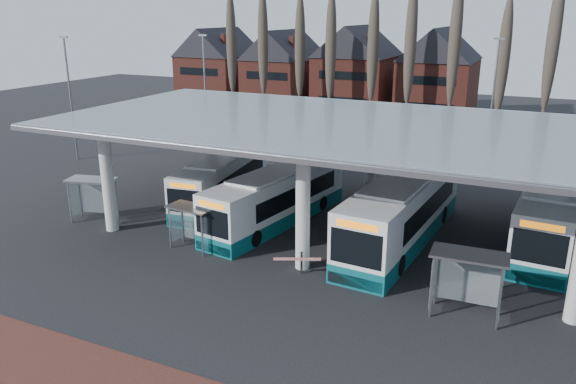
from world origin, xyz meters
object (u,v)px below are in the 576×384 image
at_px(shelter_0, 93,190).
at_px(shelter_2, 468,270).
at_px(bus_3, 551,212).
at_px(bus_1, 278,198).
at_px(shelter_1, 193,218).
at_px(bus_2, 403,211).
at_px(bus_0, 223,179).

relative_size(shelter_0, shelter_2, 1.00).
height_order(bus_3, shelter_2, bus_3).
xyz_separation_m(bus_1, shelter_2, (11.80, -6.50, 0.53)).
bearing_deg(bus_1, shelter_2, -19.85).
xyz_separation_m(bus_3, shelter_1, (-17.10, -9.12, 0.08)).
distance_m(bus_2, shelter_0, 18.16).
height_order(bus_1, shelter_0, bus_1).
bearing_deg(shelter_0, bus_2, 1.02).
height_order(bus_0, shelter_0, bus_0).
height_order(bus_3, shelter_1, bus_3).
height_order(shelter_0, shelter_2, shelter_2).
bearing_deg(bus_3, shelter_2, -102.28).
bearing_deg(bus_2, bus_3, 29.38).
relative_size(bus_1, shelter_1, 4.44).
bearing_deg(shelter_0, bus_3, 4.19).
bearing_deg(shelter_2, bus_1, 148.81).
relative_size(bus_0, shelter_1, 4.25).
relative_size(bus_2, shelter_0, 4.32).
bearing_deg(bus_0, shelter_1, -77.54).
xyz_separation_m(bus_2, bus_3, (7.32, 3.43, -0.09)).
bearing_deg(shelter_2, bus_0, 150.38).
relative_size(bus_2, shelter_2, 4.33).
relative_size(bus_1, bus_2, 0.89).
bearing_deg(shelter_1, bus_3, 33.89).
bearing_deg(shelter_1, bus_0, 115.67).
xyz_separation_m(bus_2, shelter_1, (-9.78, -5.69, -0.00)).
bearing_deg(bus_3, shelter_0, -158.07).
xyz_separation_m(shelter_0, shelter_1, (7.78, -1.04, -0.19)).
height_order(bus_2, shelter_1, bus_2).
relative_size(bus_3, shelter_0, 4.10).
bearing_deg(bus_1, bus_2, 11.15).
height_order(bus_2, shelter_2, bus_2).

